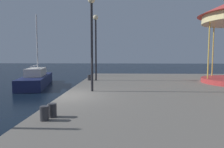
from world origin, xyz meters
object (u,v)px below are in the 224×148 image
(sailboat_navy, at_px, (36,79))
(bollard_north, at_px, (52,110))
(lamp_post_mid_promenade, at_px, (92,28))
(lamp_post_far_end, at_px, (96,36))
(bollard_center, at_px, (89,78))
(bollard_south, at_px, (44,113))

(sailboat_navy, distance_m, bollard_north, 12.61)
(sailboat_navy, bearing_deg, lamp_post_mid_promenade, -50.60)
(lamp_post_far_end, height_order, bollard_center, lamp_post_far_end)
(sailboat_navy, relative_size, lamp_post_mid_promenade, 1.58)
(bollard_south, bearing_deg, lamp_post_far_end, 87.90)
(lamp_post_mid_promenade, bearing_deg, bollard_north, -97.29)
(lamp_post_far_end, height_order, bollard_north, lamp_post_far_end)
(lamp_post_far_end, height_order, bollard_south, lamp_post_far_end)
(bollard_south, relative_size, bollard_north, 1.00)
(sailboat_navy, height_order, lamp_post_mid_promenade, sailboat_navy)
(lamp_post_far_end, relative_size, bollard_center, 11.67)
(lamp_post_mid_promenade, xyz_separation_m, bollard_north, (-0.56, -4.42, -2.96))
(sailboat_navy, height_order, bollard_center, sailboat_navy)
(bollard_north, bearing_deg, sailboat_navy, 114.51)
(sailboat_navy, distance_m, lamp_post_far_end, 6.87)
(bollard_center, distance_m, bollard_north, 8.99)
(lamp_post_far_end, bearing_deg, sailboat_navy, 155.52)
(sailboat_navy, xyz_separation_m, lamp_post_far_end, (5.45, -2.48, 3.36))
(lamp_post_mid_promenade, relative_size, bollard_center, 11.69)
(lamp_post_mid_promenade, bearing_deg, sailboat_navy, 129.40)
(lamp_post_mid_promenade, distance_m, bollard_south, 5.63)
(bollard_north, bearing_deg, bollard_south, -109.70)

